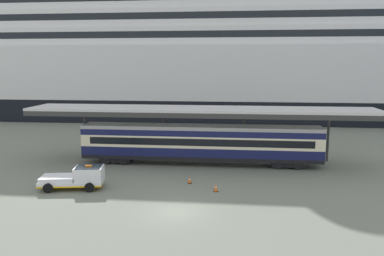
{
  "coord_description": "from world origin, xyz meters",
  "views": [
    {
      "loc": [
        3.97,
        -25.79,
        10.36
      ],
      "look_at": [
        0.19,
        9.27,
        4.5
      ],
      "focal_mm": 36.03,
      "sensor_mm": 36.0,
      "label": 1
    }
  ],
  "objects_px": {
    "train_carriage": "(200,143)",
    "service_truck": "(78,177)",
    "traffic_cone_near": "(190,180)",
    "cruise_ship": "(135,43)",
    "traffic_cone_mid": "(216,188)"
  },
  "relations": [
    {
      "from": "cruise_ship",
      "to": "traffic_cone_near",
      "type": "height_order",
      "value": "cruise_ship"
    },
    {
      "from": "traffic_cone_near",
      "to": "service_truck",
      "type": "bearing_deg",
      "value": -165.06
    },
    {
      "from": "traffic_cone_near",
      "to": "traffic_cone_mid",
      "type": "xyz_separation_m",
      "value": [
        2.4,
        -1.96,
        0.01
      ]
    },
    {
      "from": "service_truck",
      "to": "traffic_cone_mid",
      "type": "relative_size",
      "value": 8.23
    },
    {
      "from": "train_carriage",
      "to": "service_truck",
      "type": "distance_m",
      "value": 13.21
    },
    {
      "from": "service_truck",
      "to": "traffic_cone_near",
      "type": "distance_m",
      "value": 9.51
    },
    {
      "from": "cruise_ship",
      "to": "traffic_cone_near",
      "type": "relative_size",
      "value": 196.97
    },
    {
      "from": "train_carriage",
      "to": "service_truck",
      "type": "relative_size",
      "value": 4.51
    },
    {
      "from": "train_carriage",
      "to": "service_truck",
      "type": "bearing_deg",
      "value": -136.52
    },
    {
      "from": "cruise_ship",
      "to": "train_carriage",
      "type": "height_order",
      "value": "cruise_ship"
    },
    {
      "from": "cruise_ship",
      "to": "traffic_cone_near",
      "type": "bearing_deg",
      "value": -70.6
    },
    {
      "from": "cruise_ship",
      "to": "train_carriage",
      "type": "relative_size",
      "value": 5.21
    },
    {
      "from": "service_truck",
      "to": "traffic_cone_mid",
      "type": "distance_m",
      "value": 11.59
    },
    {
      "from": "traffic_cone_mid",
      "to": "cruise_ship",
      "type": "bearing_deg",
      "value": 111.14
    },
    {
      "from": "traffic_cone_near",
      "to": "traffic_cone_mid",
      "type": "distance_m",
      "value": 3.1
    }
  ]
}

